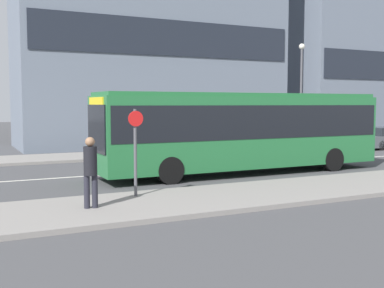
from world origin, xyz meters
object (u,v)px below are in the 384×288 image
at_px(parked_car_0, 323,140).
at_px(pedestrian_near_stop, 90,168).
at_px(city_bus, 243,127).
at_px(bus_stop_sign, 135,145).
at_px(street_lamp, 301,83).

bearing_deg(parked_car_0, pedestrian_near_stop, -148.99).
distance_m(city_bus, parked_car_0, 10.54).
height_order(parked_car_0, bus_stop_sign, bus_stop_sign).
xyz_separation_m(parked_car_0, street_lamp, (-0.16, 1.87, 3.35)).
height_order(city_bus, street_lamp, street_lamp).
xyz_separation_m(city_bus, parked_car_0, (8.94, 5.45, -1.17)).
height_order(pedestrian_near_stop, street_lamp, street_lamp).
distance_m(city_bus, street_lamp, 11.63).
relative_size(bus_stop_sign, street_lamp, 0.40).
xyz_separation_m(bus_stop_sign, street_lamp, (14.47, 10.61, 2.42)).
bearing_deg(street_lamp, pedestrian_near_stop, -144.11).
distance_m(pedestrian_near_stop, street_lamp, 19.99).
distance_m(bus_stop_sign, street_lamp, 18.11).
relative_size(pedestrian_near_stop, bus_stop_sign, 0.73).
bearing_deg(pedestrian_near_stop, parked_car_0, -142.30).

